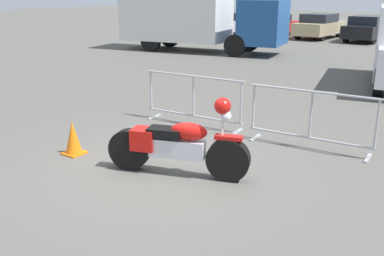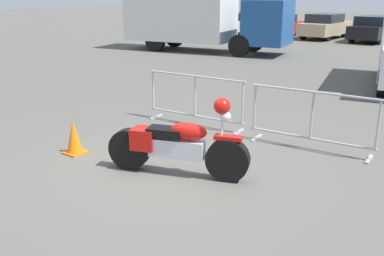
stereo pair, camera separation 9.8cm
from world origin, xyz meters
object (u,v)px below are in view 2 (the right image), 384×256
parked_car_black (374,29)px  traffic_cone (74,138)px  parked_car_red (280,25)px  crowd_barrier_far (312,119)px  motorcycle (177,145)px  crowd_barrier_near (195,99)px  box_truck (197,16)px  parked_car_tan (325,26)px  parked_car_silver (242,23)px

parked_car_black → traffic_cone: size_ratio=7.23×
parked_car_red → traffic_cone: parked_car_red is taller
parked_car_red → parked_car_black: size_ratio=0.95×
parked_car_red → crowd_barrier_far: bearing=-151.1°
motorcycle → crowd_barrier_near: size_ratio=0.95×
crowd_barrier_near → parked_car_black: parked_car_black is taller
motorcycle → traffic_cone: 2.05m
motorcycle → traffic_cone: size_ratio=3.72×
crowd_barrier_far → parked_car_red: bearing=115.9°
box_truck → parked_car_red: 8.95m
parked_car_black → traffic_cone: 21.52m
parked_car_tan → parked_car_black: size_ratio=1.03×
parked_car_black → crowd_barrier_far: bearing=-166.6°
parked_car_red → parked_car_black: (5.61, 0.21, 0.04)m
crowd_barrier_near → box_truck: (-6.72, 9.79, 1.08)m
crowd_barrier_near → parked_car_black: (-0.92, 18.91, 0.16)m
crowd_barrier_near → parked_car_tan: (-3.73, 18.98, 0.18)m
crowd_barrier_far → crowd_barrier_near: bearing=180.0°
box_truck → parked_car_silver: size_ratio=1.91×
crowd_barrier_far → parked_car_red: (-9.07, 18.69, 0.13)m
parked_car_red → crowd_barrier_near: bearing=-157.7°
crowd_barrier_far → parked_car_black: (-3.45, 18.91, 0.16)m
parked_car_black → parked_car_tan: bearing=91.5°
box_truck → parked_car_black: box_truck is taller
box_truck → traffic_cone: (5.97, -12.40, -1.35)m
parked_car_silver → traffic_cone: parked_car_silver is taller
crowd_barrier_far → parked_car_tan: (-6.26, 18.98, 0.18)m
parked_car_red → traffic_cone: bearing=-161.8°
motorcycle → traffic_cone: bearing=170.4°
crowd_barrier_far → parked_car_tan: parked_car_tan is taller
crowd_barrier_far → parked_car_silver: parked_car_silver is taller
box_truck → crowd_barrier_near: bearing=-64.9°
motorcycle → traffic_cone: motorcycle is taller
crowd_barrier_far → parked_car_tan: 19.99m
parked_car_silver → traffic_cone: bearing=-155.1°
motorcycle → parked_car_tan: parked_car_tan is taller
box_truck → traffic_cone: bearing=-73.7°
crowd_barrier_far → box_truck: size_ratio=0.29×
parked_car_red → parked_car_black: parked_car_black is taller
parked_car_red → parked_car_tan: parked_car_tan is taller
crowd_barrier_far → parked_car_silver: size_ratio=0.55×
parked_car_red → traffic_cone: size_ratio=6.85×
motorcycle → parked_car_red: (-7.80, 20.98, 0.20)m
parked_car_silver → parked_car_red: (2.81, -0.11, -0.02)m
traffic_cone → parked_car_tan: bearing=97.9°
crowd_barrier_far → parked_car_tan: size_ratio=0.53×
motorcycle → parked_car_tan: (-5.00, 21.27, 0.25)m
motorcycle → parked_car_black: size_ratio=0.51×
crowd_barrier_near → crowd_barrier_far: bearing=0.0°
box_truck → traffic_cone: 13.83m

